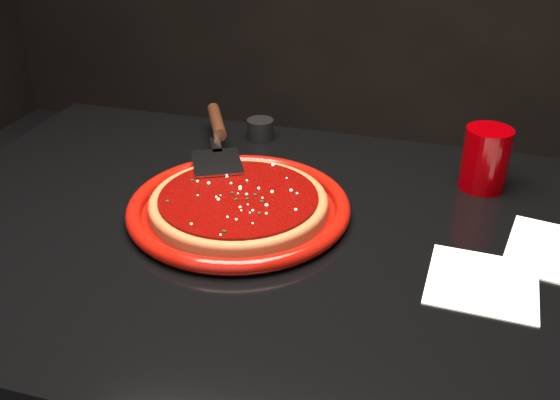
# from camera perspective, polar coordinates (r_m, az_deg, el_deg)

# --- Properties ---
(table) EXTENTS (1.20, 0.80, 0.75)m
(table) POSITION_cam_1_polar(r_m,az_deg,el_deg) (1.21, -0.79, -17.85)
(table) COLOR black
(table) RESTS_ON floor
(plate) EXTENTS (0.40, 0.40, 0.03)m
(plate) POSITION_cam_1_polar(r_m,az_deg,el_deg) (1.00, -3.78, -0.66)
(plate) COLOR #740904
(plate) RESTS_ON table
(pizza_crust) EXTENTS (0.32, 0.32, 0.01)m
(pizza_crust) POSITION_cam_1_polar(r_m,az_deg,el_deg) (1.00, -3.79, -0.46)
(pizza_crust) COLOR brown
(pizza_crust) RESTS_ON plate
(pizza_crust_rim) EXTENTS (0.32, 0.32, 0.02)m
(pizza_crust_rim) POSITION_cam_1_polar(r_m,az_deg,el_deg) (1.00, -3.80, -0.10)
(pizza_crust_rim) COLOR brown
(pizza_crust_rim) RESTS_ON plate
(pizza_sauce) EXTENTS (0.29, 0.29, 0.01)m
(pizza_sauce) POSITION_cam_1_polar(r_m,az_deg,el_deg) (0.99, -3.81, 0.16)
(pizza_sauce) COLOR #650300
(pizza_sauce) RESTS_ON plate
(parmesan_dusting) EXTENTS (0.25, 0.25, 0.01)m
(parmesan_dusting) POSITION_cam_1_polar(r_m,az_deg,el_deg) (0.99, -3.82, 0.52)
(parmesan_dusting) COLOR beige
(parmesan_dusting) RESTS_ON plate
(basil_flecks) EXTENTS (0.23, 0.23, 0.00)m
(basil_flecks) POSITION_cam_1_polar(r_m,az_deg,el_deg) (0.99, -3.82, 0.47)
(basil_flecks) COLOR black
(basil_flecks) RESTS_ON plate
(pizza_server) EXTENTS (0.25, 0.36, 0.03)m
(pizza_server) POSITION_cam_1_polar(r_m,az_deg,el_deg) (1.17, -5.69, 5.70)
(pizza_server) COLOR #B9BBC0
(pizza_server) RESTS_ON plate
(cup) EXTENTS (0.09, 0.09, 0.11)m
(cup) POSITION_cam_1_polar(r_m,az_deg,el_deg) (1.12, 18.26, 3.60)
(cup) COLOR #800002
(cup) RESTS_ON table
(napkin_a) EXTENTS (0.15, 0.15, 0.00)m
(napkin_a) POSITION_cam_1_polar(r_m,az_deg,el_deg) (0.89, 18.01, -7.19)
(napkin_a) COLOR white
(napkin_a) RESTS_ON table
(ramekin) EXTENTS (0.07, 0.07, 0.04)m
(ramekin) POSITION_cam_1_polar(r_m,az_deg,el_deg) (1.27, -1.81, 6.46)
(ramekin) COLOR black
(ramekin) RESTS_ON table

